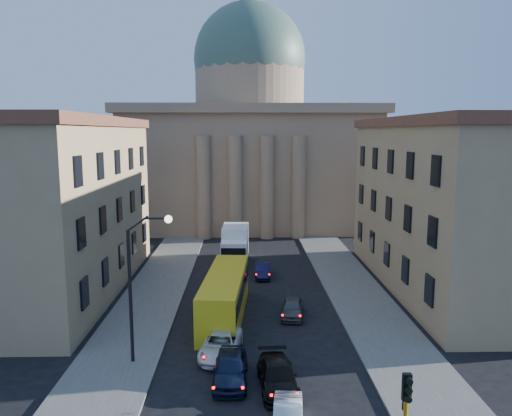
{
  "coord_description": "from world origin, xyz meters",
  "views": [
    {
      "loc": [
        -0.95,
        -19.76,
        13.47
      ],
      "look_at": [
        0.01,
        18.84,
        7.56
      ],
      "focal_mm": 35.0,
      "sensor_mm": 36.0,
      "label": 1
    }
  ],
  "objects_px": {
    "city_bus": "(225,294)",
    "traffic_light": "(405,415)",
    "box_truck": "(235,246)",
    "car_left_near": "(231,368)",
    "street_lamp": "(139,276)"
  },
  "relations": [
    {
      "from": "city_bus",
      "to": "traffic_light",
      "type": "bearing_deg",
      "value": -61.82
    },
    {
      "from": "traffic_light",
      "to": "box_truck",
      "type": "height_order",
      "value": "traffic_light"
    },
    {
      "from": "car_left_near",
      "to": "box_truck",
      "type": "height_order",
      "value": "box_truck"
    },
    {
      "from": "street_lamp",
      "to": "box_truck",
      "type": "bearing_deg",
      "value": 77.51
    },
    {
      "from": "car_left_near",
      "to": "box_truck",
      "type": "xyz_separation_m",
      "value": [
        -0.17,
        25.28,
        0.95
      ]
    },
    {
      "from": "street_lamp",
      "to": "car_left_near",
      "type": "xyz_separation_m",
      "value": [
        5.27,
        -2.28,
        -4.51
      ]
    },
    {
      "from": "traffic_light",
      "to": "car_left_near",
      "type": "relative_size",
      "value": 0.94
    },
    {
      "from": "traffic_light",
      "to": "box_truck",
      "type": "xyz_separation_m",
      "value": [
        -7.17,
        33.0,
        -0.86
      ]
    },
    {
      "from": "street_lamp",
      "to": "box_truck",
      "type": "xyz_separation_m",
      "value": [
        5.1,
        23.0,
        -3.56
      ]
    },
    {
      "from": "traffic_light",
      "to": "street_lamp",
      "type": "relative_size",
      "value": 0.49
    },
    {
      "from": "car_left_near",
      "to": "city_bus",
      "type": "xyz_separation_m",
      "value": [
        -0.65,
        9.61,
        0.96
      ]
    },
    {
      "from": "street_lamp",
      "to": "box_truck",
      "type": "height_order",
      "value": "street_lamp"
    },
    {
      "from": "street_lamp",
      "to": "city_bus",
      "type": "xyz_separation_m",
      "value": [
        4.62,
        7.32,
        -3.55
      ]
    },
    {
      "from": "car_left_near",
      "to": "city_bus",
      "type": "bearing_deg",
      "value": 94.91
    },
    {
      "from": "traffic_light",
      "to": "car_left_near",
      "type": "height_order",
      "value": "traffic_light"
    }
  ]
}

